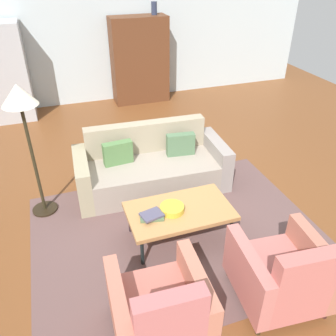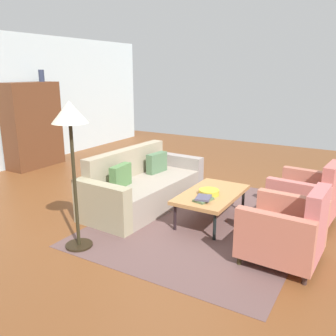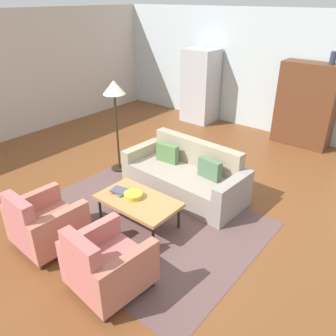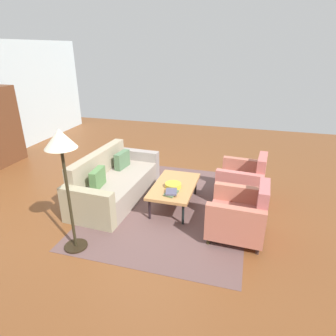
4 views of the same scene
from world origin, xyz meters
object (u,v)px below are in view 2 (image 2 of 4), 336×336
at_px(fruit_bowl, 209,192).
at_px(vase_tall, 41,76).
at_px(armchair_left, 288,233).
at_px(cabinet, 33,125).
at_px(couch, 141,187).
at_px(book_stack, 203,199).
at_px(coffee_table, 212,195).
at_px(armchair_right, 308,199).
at_px(floor_lamp, 70,126).

xyz_separation_m(fruit_bowl, vase_tall, (1.20, 4.51, 1.48)).
xyz_separation_m(armchair_left, cabinet, (1.36, 5.68, 0.56)).
distance_m(couch, book_stack, 1.28).
height_order(coffee_table, book_stack, book_stack).
relative_size(armchair_right, floor_lamp, 0.51).
relative_size(armchair_left, cabinet, 0.49).
height_order(coffee_table, cabinet, cabinet).
distance_m(armchair_right, book_stack, 1.47).
bearing_deg(vase_tall, floor_lamp, -127.09).
bearing_deg(coffee_table, armchair_left, -117.34).
xyz_separation_m(armchair_left, vase_tall, (1.71, 5.67, 1.58)).
distance_m(cabinet, floor_lamp, 4.18).
relative_size(fruit_bowl, book_stack, 0.96).
height_order(couch, armchair_right, armchair_right).
xyz_separation_m(couch, armchair_left, (-0.61, -2.35, 0.06)).
bearing_deg(floor_lamp, cabinet, 56.81).
height_order(couch, armchair_left, armchair_left).
bearing_deg(fruit_bowl, floor_lamp, 143.49).
bearing_deg(fruit_bowl, coffee_table, 0.00).
bearing_deg(cabinet, armchair_right, -91.68).
bearing_deg(book_stack, coffee_table, 5.80).
relative_size(book_stack, vase_tall, 1.15).
xyz_separation_m(fruit_bowl, floor_lamp, (-1.41, 1.05, 1.00)).
distance_m(coffee_table, floor_lamp, 2.12).
bearing_deg(armchair_left, book_stack, 79.69).
bearing_deg(armchair_left, coffee_table, 65.31).
xyz_separation_m(fruit_bowl, book_stack, (-0.25, -0.03, -0.01)).
distance_m(coffee_table, vase_tall, 4.89).
xyz_separation_m(couch, fruit_bowl, (-0.10, -1.19, 0.16)).
xyz_separation_m(book_stack, floor_lamp, (-1.16, 1.08, 1.01)).
distance_m(couch, armchair_left, 2.43).
xyz_separation_m(book_stack, vase_tall, (1.45, 4.54, 1.49)).
bearing_deg(couch, floor_lamp, 8.10).
bearing_deg(coffee_table, floor_lamp, 145.19).
relative_size(couch, coffee_table, 1.78).
bearing_deg(book_stack, floor_lamp, 137.08).
distance_m(coffee_table, fruit_bowl, 0.12).
distance_m(book_stack, vase_tall, 4.99).
bearing_deg(floor_lamp, armchair_right, -46.50).
distance_m(armchair_right, floor_lamp, 3.24).
bearing_deg(fruit_bowl, couch, 85.37).
bearing_deg(cabinet, fruit_bowl, -100.71).
relative_size(armchair_left, vase_tall, 3.51).
relative_size(fruit_bowl, floor_lamp, 0.16).
relative_size(cabinet, vase_tall, 7.18).
bearing_deg(book_stack, armchair_left, -102.96).
distance_m(vase_tall, floor_lamp, 4.36).
bearing_deg(vase_tall, armchair_right, -95.21).
distance_m(fruit_bowl, cabinet, 4.61).
distance_m(book_stack, cabinet, 4.70).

